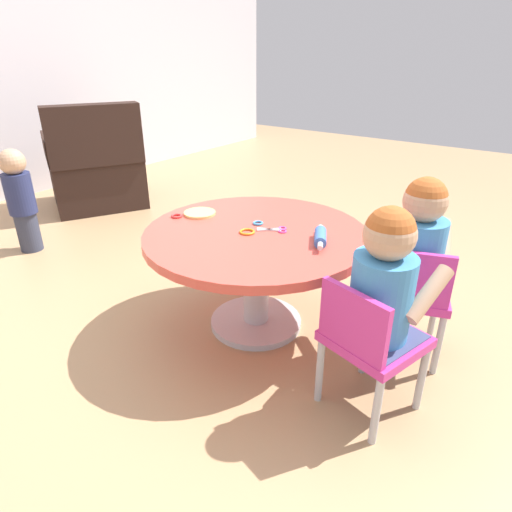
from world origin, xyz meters
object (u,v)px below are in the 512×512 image
child_chair_right (410,293)px  toddler_standing (21,198)px  craft_table (256,252)px  seated_child_right (419,240)px  child_chair_left (369,341)px  seated_child_left (384,280)px  armchair_dark (96,169)px  craft_scissors (276,230)px  rolling_pin (320,237)px

child_chair_right → toddler_standing: bearing=99.0°
craft_table → seated_child_right: size_ratio=1.96×
child_chair_left → seated_child_left: 0.23m
child_chair_left → armchair_dark: bearing=72.4°
toddler_standing → child_chair_right: bearing=-81.0°
seated_child_left → toddler_standing: bearing=90.1°
seated_child_left → child_chair_left: bearing=164.6°
armchair_dark → craft_scissors: (-0.61, -2.22, 0.19)m
child_chair_left → rolling_pin: rolling_pin is taller
craft_table → toddler_standing: size_ratio=1.49×
seated_child_right → armchair_dark: size_ratio=0.53×
craft_scissors → rolling_pin: bearing=-91.0°
rolling_pin → seated_child_left: bearing=-122.4°
child_chair_right → armchair_dark: 2.84m
seated_child_left → armchair_dark: armchair_dark is taller
seated_child_right → toddler_standing: size_ratio=0.76×
seated_child_right → craft_scissors: seated_child_right is taller
seated_child_right → toddler_standing: 2.41m
child_chair_left → toddler_standing: size_ratio=0.80×
seated_child_left → toddler_standing: 2.40m
child_chair_left → child_chair_right: same height
rolling_pin → craft_scissors: 0.22m
seated_child_right → armchair_dark: (0.44, 2.79, -0.22)m
seated_child_right → rolling_pin: 0.39m
child_chair_left → craft_scissors: child_chair_left is taller
seated_child_left → craft_table: bearing=75.0°
armchair_dark → toddler_standing: armchair_dark is taller
armchair_dark → craft_scissors: size_ratio=6.88×
seated_child_left → rolling_pin: bearing=57.6°
seated_child_right → craft_scissors: (-0.17, 0.57, -0.04)m
seated_child_right → rolling_pin: size_ratio=2.40×
armchair_dark → rolling_pin: bearing=-104.1°
armchair_dark → child_chair_right: bearing=-99.6°
seated_child_right → armchair_dark: bearing=81.1°
seated_child_left → armchair_dark: size_ratio=0.53×
craft_table → craft_scissors: (0.06, -0.07, 0.10)m
toddler_standing → craft_scissors: toddler_standing is taller
seated_child_left → craft_scissors: (0.24, 0.59, -0.04)m
child_chair_right → seated_child_right: 0.23m
child_chair_right → rolling_pin: (-0.14, 0.36, 0.21)m
seated_child_left → toddler_standing: size_ratio=0.76×
child_chair_right → craft_scissors: (-0.14, 0.58, 0.19)m
seated_child_left → rolling_pin: 0.43m
child_chair_left → seated_child_right: seated_child_right is taller
child_chair_right → craft_scissors: size_ratio=3.84×
child_chair_left → armchair_dark: armchair_dark is taller
child_chair_left → rolling_pin: size_ratio=2.52×
child_chair_left → craft_table: bearing=71.7°
child_chair_right → craft_scissors: child_chair_right is taller
seated_child_left → craft_scissors: size_ratio=3.65×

